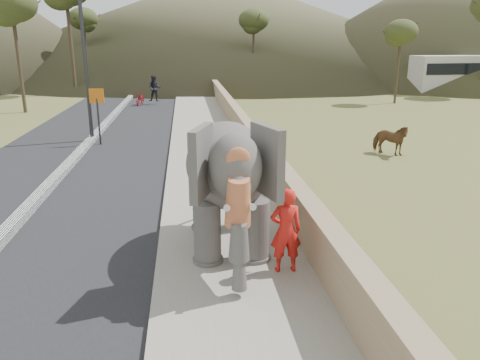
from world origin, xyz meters
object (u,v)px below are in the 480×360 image
lamppost (90,27)px  elephant_and_man (229,182)px  cow (390,140)px  motorcyclist (147,93)px

lamppost → elephant_and_man: bearing=-68.5°
cow → motorcyclist: size_ratio=0.71×
elephant_and_man → motorcyclist: (-3.41, 23.93, -0.71)m
cow → motorcyclist: (-10.46, 16.03, 0.19)m
lamppost → elephant_and_man: (4.71, -11.94, -3.36)m
elephant_and_man → lamppost: bearing=111.5°
elephant_and_man → motorcyclist: elephant_and_man is taller
cow → motorcyclist: 19.14m
lamppost → motorcyclist: bearing=83.8°
lamppost → cow: lamppost is taller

